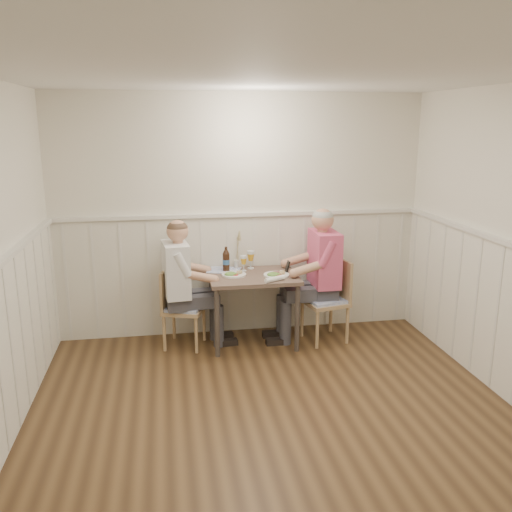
{
  "coord_description": "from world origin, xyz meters",
  "views": [
    {
      "loc": [
        -0.8,
        -3.49,
        2.29
      ],
      "look_at": [
        0.07,
        1.64,
        1.0
      ],
      "focal_mm": 38.0,
      "sensor_mm": 36.0,
      "label": 1
    }
  ],
  "objects_px": {
    "beer_bottle": "(226,260)",
    "dining_table": "(253,284)",
    "man_in_pink": "(320,284)",
    "diner_cream": "(181,294)",
    "chair_right": "(330,297)",
    "grass_vase": "(237,251)",
    "chair_left": "(179,305)"
  },
  "relations": [
    {
      "from": "beer_bottle",
      "to": "dining_table",
      "type": "bearing_deg",
      "value": -35.96
    },
    {
      "from": "man_in_pink",
      "to": "diner_cream",
      "type": "relative_size",
      "value": 1.06
    },
    {
      "from": "chair_right",
      "to": "dining_table",
      "type": "bearing_deg",
      "value": 176.72
    },
    {
      "from": "chair_right",
      "to": "man_in_pink",
      "type": "height_order",
      "value": "man_in_pink"
    },
    {
      "from": "dining_table",
      "to": "beer_bottle",
      "type": "distance_m",
      "value": 0.38
    },
    {
      "from": "diner_cream",
      "to": "grass_vase",
      "type": "distance_m",
      "value": 0.77
    },
    {
      "from": "beer_bottle",
      "to": "grass_vase",
      "type": "bearing_deg",
      "value": 39.59
    },
    {
      "from": "beer_bottle",
      "to": "grass_vase",
      "type": "distance_m",
      "value": 0.18
    },
    {
      "from": "dining_table",
      "to": "man_in_pink",
      "type": "height_order",
      "value": "man_in_pink"
    },
    {
      "from": "diner_cream",
      "to": "beer_bottle",
      "type": "relative_size",
      "value": 5.15
    },
    {
      "from": "man_in_pink",
      "to": "diner_cream",
      "type": "xyz_separation_m",
      "value": [
        -1.47,
        0.01,
        -0.03
      ]
    },
    {
      "from": "dining_table",
      "to": "chair_left",
      "type": "bearing_deg",
      "value": 176.17
    },
    {
      "from": "chair_right",
      "to": "diner_cream",
      "type": "bearing_deg",
      "value": 177.7
    },
    {
      "from": "man_in_pink",
      "to": "grass_vase",
      "type": "relative_size",
      "value": 3.34
    },
    {
      "from": "beer_bottle",
      "to": "grass_vase",
      "type": "xyz_separation_m",
      "value": [
        0.13,
        0.1,
        0.08
      ]
    },
    {
      "from": "dining_table",
      "to": "chair_right",
      "type": "bearing_deg",
      "value": -3.28
    },
    {
      "from": "dining_table",
      "to": "chair_left",
      "type": "distance_m",
      "value": 0.79
    },
    {
      "from": "dining_table",
      "to": "grass_vase",
      "type": "relative_size",
      "value": 2.11
    },
    {
      "from": "dining_table",
      "to": "chair_right",
      "type": "xyz_separation_m",
      "value": [
        0.82,
        -0.05,
        -0.17
      ]
    },
    {
      "from": "dining_table",
      "to": "grass_vase",
      "type": "height_order",
      "value": "grass_vase"
    },
    {
      "from": "grass_vase",
      "to": "beer_bottle",
      "type": "bearing_deg",
      "value": -140.41
    },
    {
      "from": "chair_right",
      "to": "chair_left",
      "type": "height_order",
      "value": "chair_right"
    },
    {
      "from": "dining_table",
      "to": "diner_cream",
      "type": "height_order",
      "value": "diner_cream"
    },
    {
      "from": "chair_right",
      "to": "chair_left",
      "type": "xyz_separation_m",
      "value": [
        -1.59,
        0.1,
        -0.03
      ]
    },
    {
      "from": "dining_table",
      "to": "man_in_pink",
      "type": "relative_size",
      "value": 0.63
    },
    {
      "from": "dining_table",
      "to": "grass_vase",
      "type": "distance_m",
      "value": 0.43
    },
    {
      "from": "chair_left",
      "to": "man_in_pink",
      "type": "xyz_separation_m",
      "value": [
        1.49,
        -0.04,
        0.16
      ]
    },
    {
      "from": "man_in_pink",
      "to": "dining_table",
      "type": "bearing_deg",
      "value": -179.17
    },
    {
      "from": "chair_left",
      "to": "beer_bottle",
      "type": "distance_m",
      "value": 0.67
    },
    {
      "from": "chair_right",
      "to": "beer_bottle",
      "type": "xyz_separation_m",
      "value": [
        -1.08,
        0.23,
        0.39
      ]
    },
    {
      "from": "dining_table",
      "to": "chair_right",
      "type": "height_order",
      "value": "chair_right"
    },
    {
      "from": "man_in_pink",
      "to": "beer_bottle",
      "type": "height_order",
      "value": "man_in_pink"
    }
  ]
}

